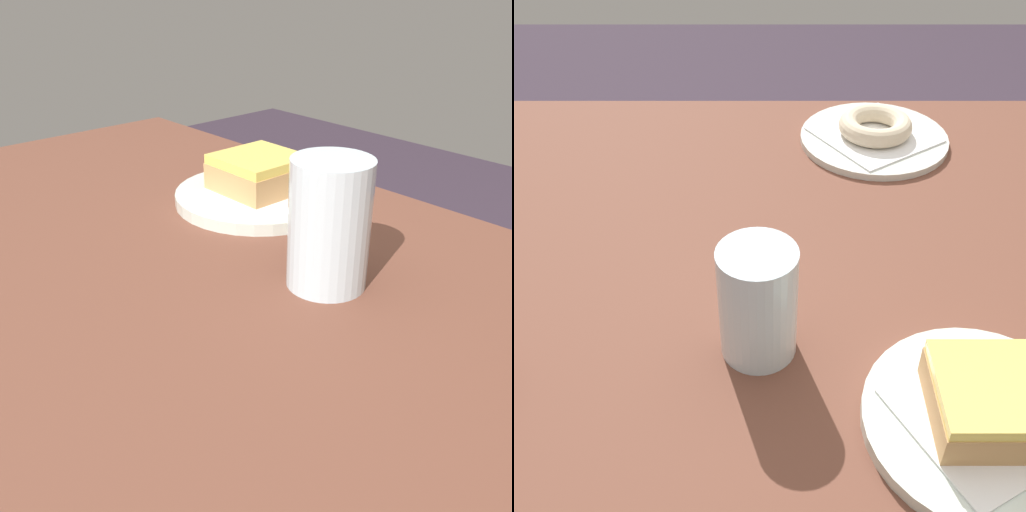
% 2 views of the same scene
% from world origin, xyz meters
% --- Properties ---
extents(table, '(1.27, 0.83, 0.76)m').
position_xyz_m(table, '(0.00, 0.00, 0.68)').
color(table, brown).
rests_on(table, ground_plane).
extents(plate_sugar_ring, '(0.23, 0.23, 0.01)m').
position_xyz_m(plate_sugar_ring, '(0.12, 0.27, 0.77)').
color(plate_sugar_ring, silver).
rests_on(plate_sugar_ring, table).
extents(napkin_sugar_ring, '(0.22, 0.22, 0.00)m').
position_xyz_m(napkin_sugar_ring, '(0.12, 0.27, 0.78)').
color(napkin_sugar_ring, white).
rests_on(napkin_sugar_ring, plate_sugar_ring).
extents(donut_sugar_ring, '(0.11, 0.11, 0.03)m').
position_xyz_m(donut_sugar_ring, '(0.12, 0.27, 0.79)').
color(donut_sugar_ring, beige).
rests_on(donut_sugar_ring, napkin_sugar_ring).
extents(plate_glazed_square, '(0.22, 0.22, 0.02)m').
position_xyz_m(plate_glazed_square, '(0.15, -0.25, 0.77)').
color(plate_glazed_square, silver).
rests_on(plate_glazed_square, table).
extents(napkin_glazed_square, '(0.19, 0.19, 0.00)m').
position_xyz_m(napkin_glazed_square, '(0.15, -0.25, 0.78)').
color(napkin_glazed_square, white).
rests_on(napkin_glazed_square, plate_glazed_square).
extents(donut_glazed_square, '(0.10, 0.10, 0.05)m').
position_xyz_m(donut_glazed_square, '(0.15, -0.25, 0.81)').
color(donut_glazed_square, tan).
rests_on(donut_glazed_square, napkin_glazed_square).
extents(water_glass, '(0.08, 0.08, 0.13)m').
position_xyz_m(water_glass, '(-0.06, -0.16, 0.83)').
color(water_glass, silver).
rests_on(water_glass, table).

